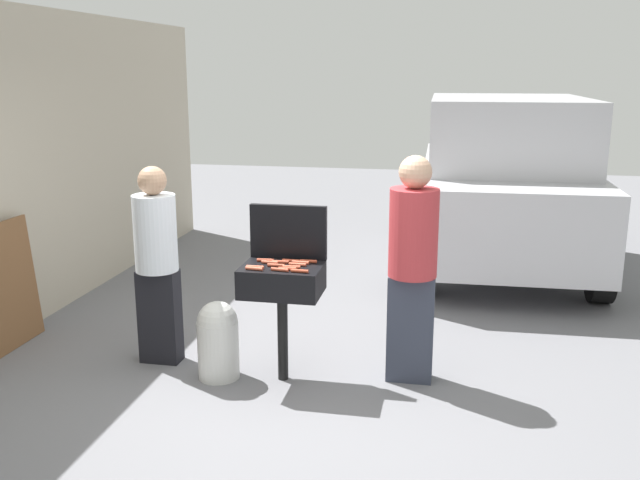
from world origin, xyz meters
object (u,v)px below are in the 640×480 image
(hot_dog_6, at_px, (300,262))
(hot_dog_8, at_px, (255,267))
(hot_dog_3, at_px, (291,261))
(hot_dog_7, at_px, (276,265))
(hot_dog_4, at_px, (265,260))
(hot_dog_10, at_px, (298,264))
(propane_tank, at_px, (218,338))
(parked_minivan, at_px, (503,180))
(hot_dog_0, at_px, (254,269))
(person_right, at_px, (413,262))
(hot_dog_12, at_px, (300,271))
(person_left, at_px, (157,258))
(hot_dog_5, at_px, (280,270))
(hot_dog_9, at_px, (280,262))
(hot_dog_2, at_px, (287,269))
(hot_dog_13, at_px, (270,262))
(leaning_board, at_px, (2,289))
(hot_dog_11, at_px, (308,261))
(bbq_grill, at_px, (282,284))

(hot_dog_6, xyz_separation_m, hot_dog_8, (-0.30, -0.19, 0.00))
(hot_dog_3, xyz_separation_m, hot_dog_7, (-0.08, -0.14, 0.00))
(hot_dog_4, height_order, hot_dog_10, same)
(propane_tank, xyz_separation_m, parked_minivan, (2.31, 3.95, 0.70))
(hot_dog_0, bearing_deg, person_right, 16.86)
(hot_dog_3, xyz_separation_m, hot_dog_12, (0.13, -0.26, 0.00))
(person_left, bearing_deg, propane_tank, -34.72)
(hot_dog_3, relative_size, person_right, 0.07)
(hot_dog_5, distance_m, hot_dog_9, 0.21)
(hot_dog_12, bearing_deg, hot_dog_2, 157.75)
(hot_dog_2, relative_size, hot_dog_13, 1.00)
(hot_dog_4, relative_size, hot_dog_7, 1.00)
(leaning_board, bearing_deg, hot_dog_4, -0.84)
(person_right, bearing_deg, hot_dog_12, 35.90)
(hot_dog_4, xyz_separation_m, hot_dog_11, (0.33, 0.03, 0.00))
(hot_dog_3, xyz_separation_m, hot_dog_5, (-0.02, -0.25, 0.00))
(hot_dog_5, distance_m, hot_dog_12, 0.15)
(hot_dog_4, relative_size, leaning_board, 0.12)
(hot_dog_2, xyz_separation_m, hot_dog_8, (-0.24, -0.00, 0.00))
(hot_dog_2, height_order, hot_dog_11, same)
(hot_dog_4, xyz_separation_m, propane_tank, (-0.35, -0.15, -0.60))
(hot_dog_2, xyz_separation_m, hot_dog_11, (0.11, 0.23, 0.00))
(hot_dog_8, bearing_deg, person_left, 163.63)
(hot_dog_9, height_order, person_left, person_left)
(bbq_grill, height_order, person_right, person_right)
(bbq_grill, xyz_separation_m, propane_tank, (-0.50, -0.07, -0.45))
(parked_minivan, bearing_deg, person_right, 75.64)
(hot_dog_9, distance_m, hot_dog_12, 0.29)
(parked_minivan, bearing_deg, hot_dog_8, 62.21)
(hot_dog_3, relative_size, hot_dog_7, 1.00)
(hot_dog_2, xyz_separation_m, hot_dog_13, (-0.17, 0.14, 0.00))
(person_right, distance_m, parked_minivan, 3.79)
(hot_dog_13, bearing_deg, hot_dog_9, 20.69)
(hot_dog_2, distance_m, parked_minivan, 4.36)
(bbq_grill, distance_m, hot_dog_9, 0.17)
(person_left, relative_size, person_right, 0.93)
(hot_dog_10, distance_m, person_left, 1.19)
(hot_dog_2, xyz_separation_m, hot_dog_12, (0.10, -0.04, 0.00))
(hot_dog_0, distance_m, hot_dog_10, 0.33)
(hot_dog_10, height_order, hot_dog_12, same)
(hot_dog_10, bearing_deg, parked_minivan, 66.40)
(propane_tank, relative_size, person_right, 0.35)
(hot_dog_3, xyz_separation_m, hot_dog_11, (0.13, 0.01, 0.00))
(hot_dog_6, height_order, hot_dog_13, same)
(hot_dog_5, bearing_deg, hot_dog_4, 126.74)
(person_left, relative_size, parked_minivan, 0.36)
(hot_dog_6, height_order, hot_dog_7, same)
(hot_dog_4, relative_size, hot_dog_10, 1.00)
(hot_dog_2, height_order, hot_dog_4, same)
(hot_dog_0, bearing_deg, hot_dog_6, 37.42)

